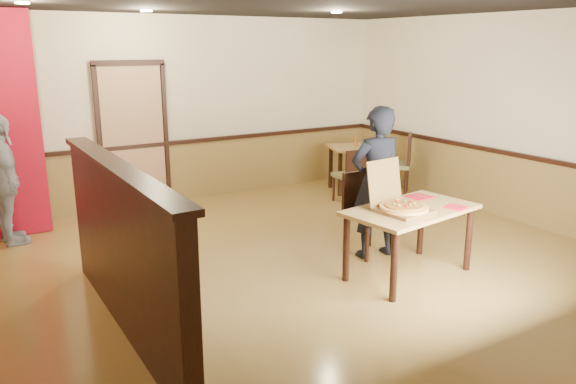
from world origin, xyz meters
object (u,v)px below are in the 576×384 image
object	(u,v)px
side_chair_right	(399,162)
condiment	(356,141)
passerby	(5,181)
side_chair_left	(352,173)
diner	(376,183)
diner_chair	(365,209)
side_table	(351,157)
main_table	(410,218)
pizza_box	(400,205)

from	to	relation	value
side_chair_right	condiment	size ratio (longest dim) A/B	6.57
passerby	side_chair_left	bearing A→B (deg)	-105.93
diner	condiment	xyz separation A→B (m)	(1.68, 2.50, -0.04)
diner_chair	condiment	world-z (taller)	diner_chair
condiment	side_chair_left	bearing A→B (deg)	-131.13
side_chair_left	diner	xyz separation A→B (m)	(-1.15, -1.90, 0.40)
side_table	passerby	size ratio (longest dim) A/B	0.57
side_chair_left	passerby	world-z (taller)	passerby
main_table	pizza_box	bearing A→B (deg)	179.72
side_chair_right	condiment	bearing A→B (deg)	-97.94
pizza_box	passerby	bearing A→B (deg)	128.77
side_chair_left	diner	bearing A→B (deg)	62.80
side_table	condiment	bearing A→B (deg)	-8.28
diner_chair	diner	distance (m)	0.38
passerby	pizza_box	xyz separation A→B (m)	(3.29, -3.29, 0.01)
side_chair_right	diner	world-z (taller)	diner
main_table	pizza_box	distance (m)	0.25
side_table	condiment	distance (m)	0.26
passerby	side_chair_right	bearing A→B (deg)	-104.35
diner	diner_chair	bearing A→B (deg)	-76.67
side_chair_left	diner	world-z (taller)	diner
side_table	passerby	distance (m)	5.14
diner_chair	side_chair_left	xyz separation A→B (m)	(1.17, 1.75, -0.05)
main_table	pizza_box	world-z (taller)	pizza_box
side_chair_right	condiment	xyz separation A→B (m)	(-0.43, 0.59, 0.28)
side_chair_left	main_table	bearing A→B (deg)	68.46
diner	condiment	bearing A→B (deg)	-115.77
diner_chair	side_chair_right	bearing A→B (deg)	37.45
main_table	diner	size ratio (longest dim) A/B	0.85
passerby	condiment	size ratio (longest dim) A/B	10.44
side_table	side_chair_right	bearing A→B (deg)	-50.28
diner	main_table	bearing A→B (deg)	92.46
diner_chair	condiment	bearing A→B (deg)	52.06
side_chair_left	condiment	size ratio (longest dim) A/B	5.62
pizza_box	condiment	distance (m)	3.70
main_table	side_chair_right	world-z (taller)	side_chair_right
side_table	pizza_box	bearing A→B (deg)	-120.20
diner	passerby	bearing A→B (deg)	-28.58
side_chair_left	passerby	distance (m)	4.75
main_table	passerby	size ratio (longest dim) A/B	0.93
diner_chair	side_table	world-z (taller)	diner_chair
side_chair_right	pizza_box	bearing A→B (deg)	3.72
side_chair_right	side_table	distance (m)	0.79
main_table	condiment	size ratio (longest dim) A/B	9.70
diner	side_table	bearing A→B (deg)	-114.51
side_chair_left	passerby	size ratio (longest dim) A/B	0.54
diner_chair	side_chair_left	world-z (taller)	diner_chair
passerby	main_table	bearing A→B (deg)	-140.36
main_table	condiment	distance (m)	3.59
main_table	diner_chair	size ratio (longest dim) A/B	1.56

